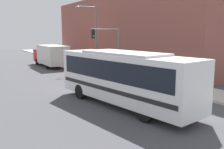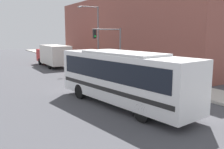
{
  "view_description": "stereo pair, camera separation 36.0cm",
  "coord_description": "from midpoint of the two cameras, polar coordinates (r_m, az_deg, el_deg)",
  "views": [
    {
      "loc": [
        -9.1,
        -12.26,
        4.41
      ],
      "look_at": [
        0.23,
        3.05,
        1.43
      ],
      "focal_mm": 40.0,
      "sensor_mm": 36.0,
      "label": 1
    },
    {
      "loc": [
        -8.79,
        -12.44,
        4.41
      ],
      "look_at": [
        0.23,
        3.05,
        1.43
      ],
      "focal_mm": 40.0,
      "sensor_mm": 36.0,
      "label": 2
    }
  ],
  "objects": [
    {
      "name": "ground_plane",
      "position": [
        15.88,
        5.52,
        -6.75
      ],
      "size": [
        120.0,
        120.0,
        0.0
      ],
      "primitive_type": "plane",
      "color": "#47474C"
    },
    {
      "name": "sidewalk",
      "position": [
        35.93,
        -5.28,
        2.47
      ],
      "size": [
        3.15,
        70.0,
        0.17
      ],
      "color": "#B7B2A8",
      "rests_on": "ground_plane"
    },
    {
      "name": "building_facade",
      "position": [
        35.47,
        3.37,
        9.86
      ],
      "size": [
        6.0,
        32.42,
        9.37
      ],
      "color": "brown",
      "rests_on": "ground_plane"
    },
    {
      "name": "city_bus",
      "position": [
        15.06,
        3.14,
        -0.14
      ],
      "size": [
        3.96,
        10.36,
        3.32
      ],
      "rotation": [
        0.0,
        0.0,
        0.15
      ],
      "color": "white",
      "rests_on": "ground_plane"
    },
    {
      "name": "delivery_truck",
      "position": [
        34.18,
        -13.01,
        4.41
      ],
      "size": [
        2.49,
        8.22,
        2.84
      ],
      "color": "silver",
      "rests_on": "ground_plane"
    },
    {
      "name": "fire_hydrant",
      "position": [
        22.89,
        8.17,
        -0.38
      ],
      "size": [
        0.27,
        0.37,
        0.77
      ],
      "color": "red",
      "rests_on": "sidewalk"
    },
    {
      "name": "traffic_light_pole",
      "position": [
        25.83,
        0.06,
        7.35
      ],
      "size": [
        3.28,
        0.35,
        4.77
      ],
      "color": "slate",
      "rests_on": "sidewalk"
    },
    {
      "name": "parking_meter",
      "position": [
        26.81,
        1.65,
        2.24
      ],
      "size": [
        0.14,
        0.14,
        1.31
      ],
      "color": "slate",
      "rests_on": "sidewalk"
    },
    {
      "name": "street_lamp",
      "position": [
        30.9,
        -3.44,
        9.74
      ],
      "size": [
        2.73,
        0.28,
        7.44
      ],
      "color": "slate",
      "rests_on": "sidewalk"
    },
    {
      "name": "pedestrian_near_corner",
      "position": [
        23.23,
        10.25,
        1.04
      ],
      "size": [
        0.34,
        0.34,
        1.79
      ],
      "color": "slate",
      "rests_on": "sidewalk"
    },
    {
      "name": "pedestrian_mid_block",
      "position": [
        30.73,
        0.49,
        3.05
      ],
      "size": [
        0.34,
        0.34,
        1.63
      ],
      "color": "slate",
      "rests_on": "sidewalk"
    }
  ]
}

